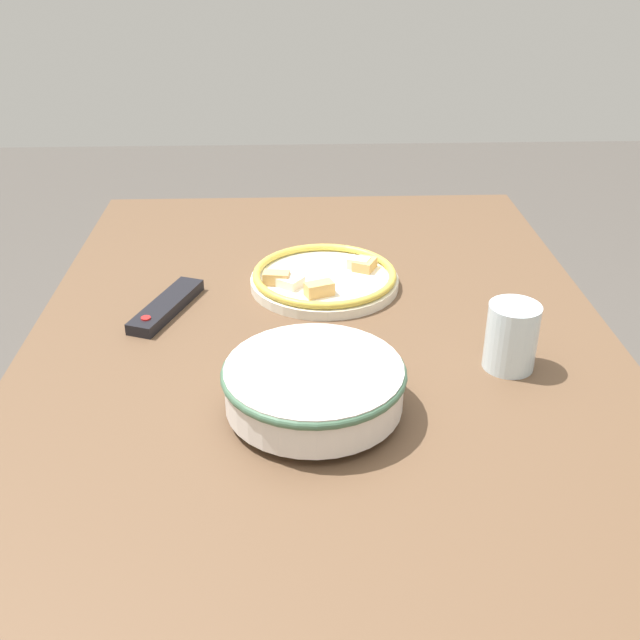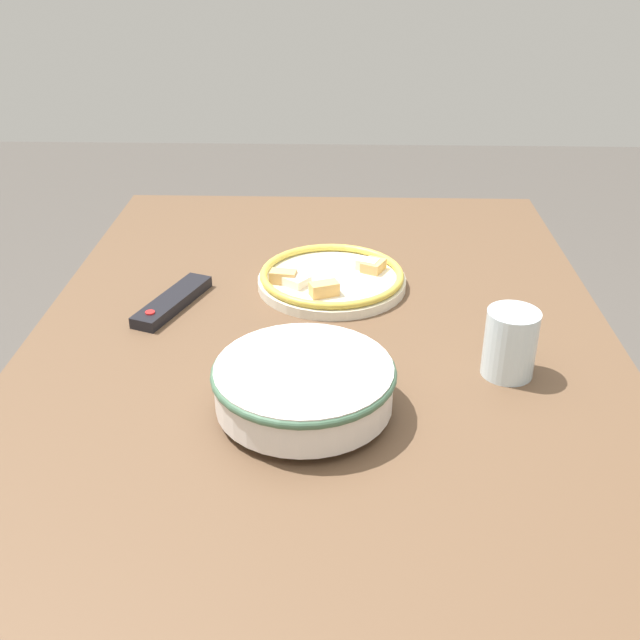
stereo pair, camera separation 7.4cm
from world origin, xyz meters
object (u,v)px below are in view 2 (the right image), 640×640
Objects in this scene: tv_remote at (173,301)px; drinking_glass at (510,343)px; noodle_bowl at (304,385)px; food_plate at (332,279)px.

drinking_glass is (-0.20, -0.55, 0.04)m from tv_remote.
drinking_glass reaches higher than noodle_bowl.
food_plate is 0.40m from drinking_glass.
tv_remote is (0.31, 0.25, -0.03)m from noodle_bowl.
tv_remote is 0.59m from drinking_glass.
drinking_glass is at bearing -179.32° from tv_remote.
drinking_glass is at bearing -137.12° from food_plate.
tv_remote is at bearing 38.74° from noodle_bowl.
food_plate is 1.38× the size of tv_remote.
drinking_glass is (-0.29, -0.27, 0.04)m from food_plate.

